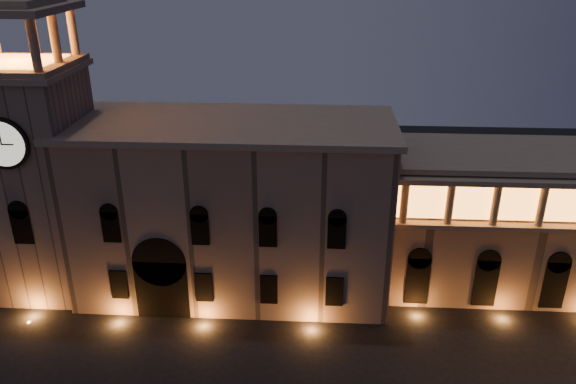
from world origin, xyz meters
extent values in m
cube|color=#91745E|center=(-2.00, 22.00, 8.50)|extent=(30.00, 12.00, 17.00)
cube|color=tan|center=(-2.00, 22.00, 17.30)|extent=(30.80, 12.80, 0.60)
cube|color=black|center=(-8.00, 16.60, 3.00)|extent=(5.00, 1.40, 6.00)
cylinder|color=black|center=(-8.00, 16.60, 6.00)|extent=(5.00, 1.40, 5.00)
cube|color=orange|center=(-8.00, 16.40, 2.80)|extent=(4.20, 0.20, 5.00)
cube|color=#91745E|center=(-20.50, 21.00, 11.00)|extent=(9.00, 9.00, 22.00)
cube|color=tan|center=(-20.50, 21.00, 22.25)|extent=(9.80, 9.80, 0.50)
cylinder|color=black|center=(-20.50, 16.32, 17.00)|extent=(4.60, 0.35, 4.60)
cylinder|color=beige|center=(-20.50, 16.18, 17.00)|extent=(4.00, 0.12, 4.00)
cube|color=tan|center=(-20.50, 21.00, 22.75)|extent=(9.40, 9.40, 0.50)
cube|color=orange|center=(-20.50, 21.00, 23.05)|extent=(6.80, 6.80, 0.15)
cylinder|color=tan|center=(-16.70, 17.20, 25.10)|extent=(0.76, 0.76, 4.20)
cylinder|color=tan|center=(-20.50, 24.80, 25.10)|extent=(0.76, 0.76, 4.20)
cylinder|color=tan|center=(-16.70, 24.80, 25.10)|extent=(0.76, 0.76, 4.20)
cylinder|color=tan|center=(-16.70, 21.00, 25.10)|extent=(0.76, 0.76, 4.20)
cube|color=tan|center=(-20.50, 21.00, 27.50)|extent=(9.80, 9.80, 0.60)
cube|color=tan|center=(-20.50, 21.00, 28.10)|extent=(7.50, 7.50, 0.60)
cube|color=#8B6F59|center=(32.00, 24.00, 7.00)|extent=(40.00, 10.00, 14.00)
cylinder|color=tan|center=(14.00, 18.50, 11.50)|extent=(0.70, 0.70, 4.00)
cylinder|color=tan|center=(18.00, 18.50, 11.50)|extent=(0.70, 0.70, 4.00)
cylinder|color=tan|center=(22.00, 18.50, 11.50)|extent=(0.70, 0.70, 4.00)
cylinder|color=tan|center=(26.00, 18.50, 11.50)|extent=(0.70, 0.70, 4.00)
camera|label=1|loc=(6.29, -27.35, 32.34)|focal=35.00mm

